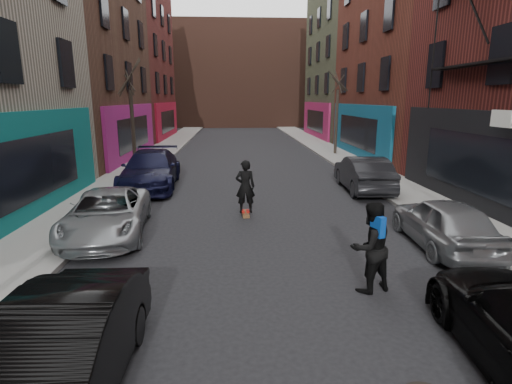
{
  "coord_description": "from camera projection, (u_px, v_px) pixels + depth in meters",
  "views": [
    {
      "loc": [
        -0.95,
        -3.52,
        3.88
      ],
      "look_at": [
        -0.39,
        6.18,
        1.6
      ],
      "focal_mm": 28.0,
      "sensor_mm": 36.0,
      "label": 1
    }
  ],
  "objects": [
    {
      "name": "sidewalk_right",
      "position": [
        318.0,
        145.0,
        33.86
      ],
      "size": [
        2.5,
        84.0,
        0.13
      ],
      "primitive_type": "cube",
      "color": "gray",
      "rests_on": "ground"
    },
    {
      "name": "parked_left_far",
      "position": [
        107.0,
        214.0,
        11.49
      ],
      "size": [
        2.67,
        4.87,
        1.29
      ],
      "primitive_type": "imported",
      "rotation": [
        0.0,
        0.0,
        0.12
      ],
      "color": "gray",
      "rests_on": "ground"
    },
    {
      "name": "skateboarder",
      "position": [
        245.0,
        187.0,
        13.39
      ],
      "size": [
        0.67,
        0.46,
        1.8
      ],
      "primitive_type": "imported",
      "rotation": [
        0.0,
        0.0,
        3.19
      ],
      "color": "black",
      "rests_on": "skateboard"
    },
    {
      "name": "sidewalk_left",
      "position": [
        169.0,
        146.0,
        33.16
      ],
      "size": [
        2.5,
        84.0,
        0.13
      ],
      "primitive_type": "cube",
      "color": "gray",
      "rests_on": "ground"
    },
    {
      "name": "building_far",
      "position": [
        239.0,
        76.0,
        57.19
      ],
      "size": [
        40.0,
        10.0,
        14.0
      ],
      "primitive_type": "cube",
      "color": "#47281E",
      "rests_on": "ground"
    },
    {
      "name": "parked_right_far",
      "position": [
        444.0,
        222.0,
        10.54
      ],
      "size": [
        1.83,
        4.11,
        1.37
      ],
      "primitive_type": "imported",
      "rotation": [
        0.0,
        0.0,
        3.09
      ],
      "color": "gray",
      "rests_on": "ground"
    },
    {
      "name": "pedestrian",
      "position": [
        370.0,
        247.0,
        8.07
      ],
      "size": [
        1.11,
        0.99,
        1.89
      ],
      "rotation": [
        0.0,
        0.0,
        3.49
      ],
      "color": "black",
      "rests_on": "ground"
    },
    {
      "name": "skateboard",
      "position": [
        245.0,
        214.0,
        13.61
      ],
      "size": [
        0.26,
        0.81,
        0.1
      ],
      "primitive_type": "cube",
      "rotation": [
        0.0,
        0.0,
        0.04
      ],
      "color": "brown",
      "rests_on": "ground"
    },
    {
      "name": "parked_right_end",
      "position": [
        363.0,
        174.0,
        17.06
      ],
      "size": [
        1.78,
        4.62,
        1.5
      ],
      "primitive_type": "imported",
      "rotation": [
        0.0,
        0.0,
        3.1
      ],
      "color": "black",
      "rests_on": "ground"
    },
    {
      "name": "tree_right_far",
      "position": [
        337.0,
        104.0,
        27.23
      ],
      "size": [
        2.0,
        2.0,
        6.8
      ],
      "primitive_type": null,
      "color": "black",
      "rests_on": "sidewalk_right"
    },
    {
      "name": "parked_left_mid",
      "position": [
        59.0,
        356.0,
        5.08
      ],
      "size": [
        1.49,
        4.19,
        1.38
      ],
      "primitive_type": "imported",
      "rotation": [
        0.0,
        0.0,
        -0.01
      ],
      "color": "black",
      "rests_on": "ground"
    },
    {
      "name": "parked_left_end",
      "position": [
        151.0,
        170.0,
        17.64
      ],
      "size": [
        2.56,
        5.71,
        1.63
      ],
      "primitive_type": "imported",
      "rotation": [
        0.0,
        0.0,
        0.05
      ],
      "color": "black",
      "rests_on": "ground"
    },
    {
      "name": "tree_left_far",
      "position": [
        132.0,
        108.0,
        20.74
      ],
      "size": [
        2.0,
        2.0,
        6.5
      ],
      "primitive_type": null,
      "color": "black",
      "rests_on": "sidewalk_left"
    }
  ]
}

